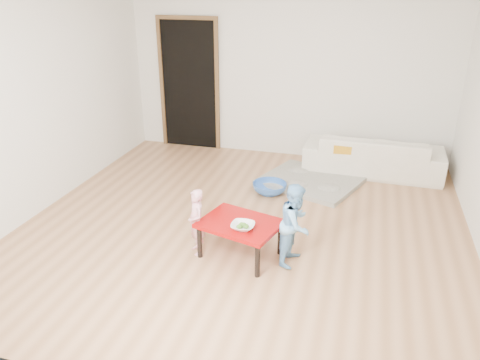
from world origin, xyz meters
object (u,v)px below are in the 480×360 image
at_px(child_blue, 296,224).
at_px(red_table, 240,239).
at_px(sofa, 373,154).
at_px(bowl, 243,226).
at_px(basin, 270,188).
at_px(child_pink, 196,222).

bearing_deg(child_blue, red_table, 106.27).
xyz_separation_m(sofa, bowl, (-1.20, -2.81, 0.13)).
relative_size(sofa, bowl, 8.49).
bearing_deg(basin, red_table, -88.84).
relative_size(red_table, basin, 1.71).
bearing_deg(child_pink, basin, 127.81).
bearing_deg(red_table, child_pink, -172.26).
distance_m(sofa, basin, 1.72).
bearing_deg(sofa, red_table, 66.66).
xyz_separation_m(red_table, bowl, (0.06, -0.13, 0.22)).
height_order(sofa, child_pink, child_pink).
distance_m(bowl, basin, 1.74).
bearing_deg(child_blue, sofa, -3.21).
distance_m(red_table, bowl, 0.26).
distance_m(child_pink, basin, 1.71).
xyz_separation_m(bowl, child_pink, (-0.51, 0.07, -0.06)).
relative_size(child_pink, child_blue, 0.84).
height_order(child_blue, basin, child_blue).
distance_m(child_blue, basin, 1.67).
height_order(sofa, red_table, sofa).
bearing_deg(child_blue, basin, 32.68).
bearing_deg(sofa, child_blue, 76.83).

